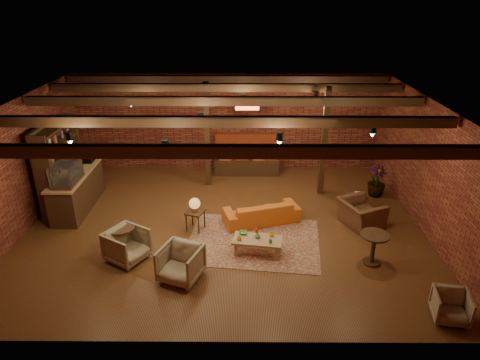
{
  "coord_description": "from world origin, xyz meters",
  "views": [
    {
      "loc": [
        0.47,
        -9.63,
        5.59
      ],
      "look_at": [
        0.4,
        0.2,
        1.21
      ],
      "focal_mm": 32.0,
      "sensor_mm": 36.0,
      "label": 1
    }
  ],
  "objects_px": {
    "round_table_right": "(374,244)",
    "side_table_book": "(356,195)",
    "armchair_far": "(451,305)",
    "armchair_b": "(180,262)",
    "plant_tall": "(381,151)",
    "armchair_a": "(127,244)",
    "round_table_left": "(121,235)",
    "coffee_table": "(257,240)",
    "sofa": "(261,212)",
    "armchair_right": "(361,209)",
    "side_table_lamp": "(195,206)"
  },
  "relations": [
    {
      "from": "armchair_a",
      "to": "armchair_far",
      "type": "bearing_deg",
      "value": -75.02
    },
    {
      "from": "round_table_left",
      "to": "armchair_far",
      "type": "height_order",
      "value": "round_table_left"
    },
    {
      "from": "side_table_book",
      "to": "round_table_right",
      "type": "height_order",
      "value": "round_table_right"
    },
    {
      "from": "sofa",
      "to": "plant_tall",
      "type": "height_order",
      "value": "plant_tall"
    },
    {
      "from": "round_table_left",
      "to": "armchair_right",
      "type": "bearing_deg",
      "value": 13.02
    },
    {
      "from": "side_table_lamp",
      "to": "round_table_left",
      "type": "distance_m",
      "value": 1.92
    },
    {
      "from": "sofa",
      "to": "coffee_table",
      "type": "relative_size",
      "value": 1.65
    },
    {
      "from": "round_table_left",
      "to": "armchair_b",
      "type": "relative_size",
      "value": 0.85
    },
    {
      "from": "plant_tall",
      "to": "armchair_right",
      "type": "bearing_deg",
      "value": -116.97
    },
    {
      "from": "armchair_far",
      "to": "armchair_a",
      "type": "bearing_deg",
      "value": 174.48
    },
    {
      "from": "armchair_b",
      "to": "armchair_far",
      "type": "bearing_deg",
      "value": 8.1
    },
    {
      "from": "armchair_a",
      "to": "armchair_far",
      "type": "distance_m",
      "value": 6.68
    },
    {
      "from": "round_table_left",
      "to": "round_table_right",
      "type": "height_order",
      "value": "round_table_right"
    },
    {
      "from": "coffee_table",
      "to": "armchair_far",
      "type": "relative_size",
      "value": 1.88
    },
    {
      "from": "coffee_table",
      "to": "side_table_book",
      "type": "xyz_separation_m",
      "value": [
        2.72,
        2.0,
        0.18
      ]
    },
    {
      "from": "sofa",
      "to": "armchair_right",
      "type": "bearing_deg",
      "value": 158.88
    },
    {
      "from": "round_table_left",
      "to": "armchair_right",
      "type": "xyz_separation_m",
      "value": [
        5.81,
        1.34,
        -0.02
      ]
    },
    {
      "from": "round_table_left",
      "to": "armchair_far",
      "type": "bearing_deg",
      "value": -17.91
    },
    {
      "from": "side_table_lamp",
      "to": "armchair_b",
      "type": "distance_m",
      "value": 2.04
    },
    {
      "from": "sofa",
      "to": "plant_tall",
      "type": "bearing_deg",
      "value": -172.71
    },
    {
      "from": "armchair_b",
      "to": "armchair_far",
      "type": "relative_size",
      "value": 1.31
    },
    {
      "from": "round_table_left",
      "to": "round_table_right",
      "type": "distance_m",
      "value": 5.66
    },
    {
      "from": "sofa",
      "to": "round_table_left",
      "type": "height_order",
      "value": "round_table_left"
    },
    {
      "from": "coffee_table",
      "to": "armchair_far",
      "type": "distance_m",
      "value": 4.11
    },
    {
      "from": "side_table_lamp",
      "to": "plant_tall",
      "type": "height_order",
      "value": "plant_tall"
    },
    {
      "from": "coffee_table",
      "to": "plant_tall",
      "type": "bearing_deg",
      "value": 40.42
    },
    {
      "from": "side_table_book",
      "to": "plant_tall",
      "type": "distance_m",
      "value": 1.63
    },
    {
      "from": "coffee_table",
      "to": "round_table_right",
      "type": "bearing_deg",
      "value": -8.52
    },
    {
      "from": "sofa",
      "to": "round_table_left",
      "type": "bearing_deg",
      "value": 7.4
    },
    {
      "from": "sofa",
      "to": "armchair_a",
      "type": "xyz_separation_m",
      "value": [
        -3.08,
        -1.76,
        0.12
      ]
    },
    {
      "from": "armchair_right",
      "to": "coffee_table",
      "type": "bearing_deg",
      "value": 92.7
    },
    {
      "from": "round_table_right",
      "to": "armchair_a",
      "type": "bearing_deg",
      "value": 178.95
    },
    {
      "from": "sofa",
      "to": "round_table_left",
      "type": "xyz_separation_m",
      "value": [
        -3.26,
        -1.51,
        0.19
      ]
    },
    {
      "from": "side_table_lamp",
      "to": "armchair_b",
      "type": "bearing_deg",
      "value": -92.8
    },
    {
      "from": "side_table_lamp",
      "to": "plant_tall",
      "type": "bearing_deg",
      "value": 21.42
    },
    {
      "from": "coffee_table",
      "to": "side_table_book",
      "type": "height_order",
      "value": "coffee_table"
    },
    {
      "from": "armchair_a",
      "to": "round_table_right",
      "type": "xyz_separation_m",
      "value": [
        5.47,
        -0.1,
        0.09
      ]
    },
    {
      "from": "round_table_right",
      "to": "armchair_far",
      "type": "bearing_deg",
      "value": -61.92
    },
    {
      "from": "armchair_b",
      "to": "plant_tall",
      "type": "distance_m",
      "value": 6.67
    },
    {
      "from": "armchair_a",
      "to": "armchair_b",
      "type": "relative_size",
      "value": 0.99
    },
    {
      "from": "plant_tall",
      "to": "side_table_lamp",
      "type": "bearing_deg",
      "value": -158.58
    },
    {
      "from": "side_table_lamp",
      "to": "round_table_left",
      "type": "height_order",
      "value": "side_table_lamp"
    },
    {
      "from": "round_table_left",
      "to": "armchair_right",
      "type": "relative_size",
      "value": 0.67
    },
    {
      "from": "coffee_table",
      "to": "side_table_lamp",
      "type": "distance_m",
      "value": 1.88
    },
    {
      "from": "armchair_a",
      "to": "side_table_book",
      "type": "relative_size",
      "value": 1.39
    },
    {
      "from": "round_table_right",
      "to": "side_table_book",
      "type": "bearing_deg",
      "value": 85.87
    },
    {
      "from": "sofa",
      "to": "round_table_left",
      "type": "relative_size",
      "value": 2.77
    },
    {
      "from": "coffee_table",
      "to": "round_table_left",
      "type": "bearing_deg",
      "value": -179.55
    },
    {
      "from": "armchair_a",
      "to": "side_table_book",
      "type": "bearing_deg",
      "value": -36.69
    },
    {
      "from": "armchair_b",
      "to": "round_table_right",
      "type": "bearing_deg",
      "value": 29.15
    }
  ]
}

